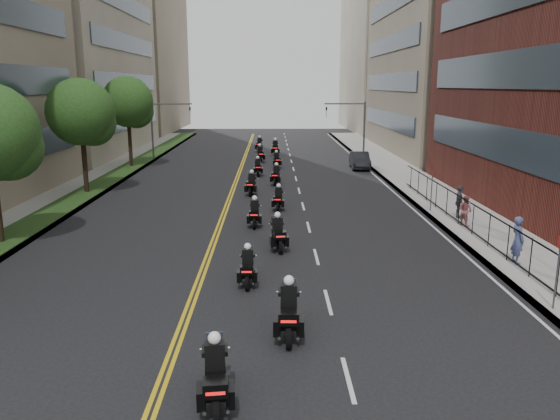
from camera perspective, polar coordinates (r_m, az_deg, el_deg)
The scene contains 28 objects.
ground at distance 14.37m, azimuth -6.21°, elevation -17.28°, with size 160.00×160.00×0.00m, color black.
sidewalk_right at distance 39.52m, azimuth 14.87°, elevation 2.11°, with size 4.00×90.00×0.15m, color gray.
sidewalk_left at distance 40.29m, azimuth -20.14°, elevation 1.95°, with size 4.00×90.00×0.15m, color gray.
grass_strip at distance 40.02m, azimuth -19.07°, elevation 2.10°, with size 2.00×90.00×0.04m, color #1D3814.
building_right_tan at distance 64.12m, azimuth 18.55°, elevation 19.30°, with size 15.11×28.00×30.00m.
building_right_far at distance 92.77m, azimuth 12.20°, elevation 16.26°, with size 15.00×28.00×26.00m, color gray.
building_left_far at distance 93.49m, azimuth -15.94°, elevation 16.03°, with size 16.00×28.00×26.00m, color gray.
iron_fence at distance 26.97m, azimuth 20.24°, elevation -1.40°, with size 0.05×28.00×1.50m.
street_trees at distance 33.40m, azimuth -22.82°, elevation 8.38°, with size 4.40×38.40×7.98m.
traffic_signal_right at distance 55.09m, azimuth 7.83°, elevation 9.18°, with size 4.09×0.20×5.60m.
traffic_signal_left at distance 55.54m, azimuth -12.28°, elevation 9.04°, with size 4.09×0.20×5.60m.
motorcycle_0 at distance 13.11m, azimuth -6.76°, elevation -16.99°, with size 0.67×2.38×1.75m.
motorcycle_1 at distance 16.19m, azimuth 0.92°, elevation -10.71°, with size 0.58×2.47×1.83m.
motorcycle_2 at distance 20.26m, azimuth -3.40°, elevation -6.10°, with size 0.48×2.09×1.54m.
motorcycle_3 at distance 24.42m, azimuth -0.22°, elevation -2.60°, with size 0.66×2.29×1.69m.
motorcycle_4 at distance 28.46m, azimuth -2.67°, elevation -0.44°, with size 0.50×2.17×1.60m.
motorcycle_5 at distance 32.21m, azimuth -0.16°, elevation 1.12°, with size 0.55×2.10×1.55m.
motorcycle_6 at distance 36.67m, azimuth -2.99°, elevation 2.64°, with size 0.62×2.26×1.67m.
motorcycle_7 at distance 40.40m, azimuth -0.40°, elevation 3.59°, with size 0.67×2.20×1.62m.
motorcycle_8 at distance 44.47m, azimuth -2.33°, elevation 4.43°, with size 0.55×2.15×1.59m.
motorcycle_9 at distance 48.86m, azimuth -0.36°, elevation 5.19°, with size 0.62×2.10×1.55m.
motorcycle_10 at distance 52.34m, azimuth -2.10°, elevation 5.79°, with size 0.71×2.37×1.75m.
motorcycle_11 at distance 56.96m, azimuth -0.50°, elevation 6.42°, with size 0.58×2.52×1.86m.
motorcycle_12 at distance 61.05m, azimuth -2.16°, elevation 6.81°, with size 0.67×2.34×1.73m.
parked_sedan at distance 48.69m, azimuth 8.33°, elevation 5.16°, with size 1.53×4.39×1.45m, color black.
pedestrian_a at distance 23.98m, azimuth 23.59°, elevation -2.88°, with size 0.71×0.47×1.95m, color #465081.
pedestrian_b at distance 29.47m, azimuth 18.79°, elevation -0.04°, with size 0.77×0.60×1.59m, color #995357.
pedestrian_c at distance 31.03m, azimuth 18.21°, elevation 0.80°, with size 1.04×0.43×1.77m, color #404248.
Camera 1 is at (1.30, -12.36, 7.22)m, focal length 35.00 mm.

